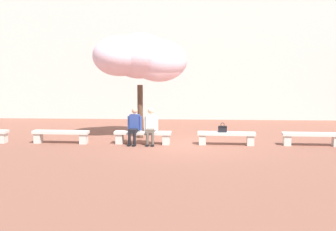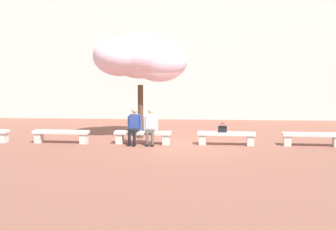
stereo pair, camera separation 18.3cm
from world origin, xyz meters
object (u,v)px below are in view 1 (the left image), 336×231
at_px(stone_bench_center, 143,135).
at_px(stone_bench_east_end, 312,137).
at_px(stone_bench_near_west, 61,135).
at_px(cherry_tree_main, 140,58).
at_px(person_seated_left, 134,125).
at_px(stone_bench_near_east, 226,136).
at_px(person_seated_right, 151,125).
at_px(handbag, 222,129).

relative_size(stone_bench_center, stone_bench_east_end, 1.00).
bearing_deg(stone_bench_near_west, stone_bench_east_end, 0.00).
bearing_deg(cherry_tree_main, person_seated_left, -92.79).
height_order(stone_bench_near_west, person_seated_left, person_seated_left).
distance_m(stone_bench_center, stone_bench_near_east, 2.94).
relative_size(stone_bench_near_west, stone_bench_east_end, 1.00).
distance_m(person_seated_left, person_seated_right, 0.59).
xyz_separation_m(stone_bench_near_east, cherry_tree_main, (-3.17, 1.25, 2.74)).
xyz_separation_m(stone_bench_near_west, stone_bench_near_east, (5.88, 0.00, 0.00)).
height_order(stone_bench_east_end, person_seated_right, person_seated_right).
relative_size(stone_bench_near_east, cherry_tree_main, 0.51).
bearing_deg(stone_bench_near_east, cherry_tree_main, 158.51).
distance_m(stone_bench_center, handbag, 2.81).
bearing_deg(person_seated_left, cherry_tree_main, 87.21).
distance_m(person_seated_left, cherry_tree_main, 2.69).
distance_m(stone_bench_center, person_seated_right, 0.49).
distance_m(stone_bench_center, person_seated_left, 0.49).
relative_size(stone_bench_center, person_seated_right, 1.57).
distance_m(stone_bench_near_west, stone_bench_center, 2.94).
height_order(stone_bench_center, stone_bench_near_east, same).
height_order(stone_bench_east_end, person_seated_left, person_seated_left).
bearing_deg(person_seated_left, stone_bench_near_west, 178.85).
relative_size(stone_bench_near_east, handbag, 5.96).
distance_m(stone_bench_near_west, person_seated_right, 3.25).
relative_size(person_seated_left, handbag, 3.81).
height_order(stone_bench_near_west, stone_bench_east_end, same).
height_order(stone_bench_east_end, handbag, handbag).
xyz_separation_m(stone_bench_near_west, person_seated_right, (3.23, -0.05, 0.39)).
relative_size(stone_bench_center, cherry_tree_main, 0.51).
distance_m(person_seated_right, cherry_tree_main, 2.74).
bearing_deg(stone_bench_east_end, cherry_tree_main, 168.45).
xyz_separation_m(person_seated_right, handbag, (2.51, 0.03, -0.12)).
xyz_separation_m(stone_bench_near_west, handbag, (5.74, -0.02, 0.27)).
distance_m(stone_bench_east_end, cherry_tree_main, 6.82).
height_order(stone_bench_center, person_seated_left, person_seated_left).
bearing_deg(cherry_tree_main, stone_bench_center, -79.39).
xyz_separation_m(stone_bench_east_end, person_seated_left, (-6.18, -0.05, 0.39)).
bearing_deg(person_seated_right, cherry_tree_main, 111.84).
height_order(stone_bench_near_east, person_seated_left, person_seated_left).
xyz_separation_m(stone_bench_near_east, stone_bench_east_end, (2.94, 0.00, 0.00)).
height_order(stone_bench_east_end, cherry_tree_main, cherry_tree_main).
relative_size(stone_bench_near_east, stone_bench_east_end, 1.00).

